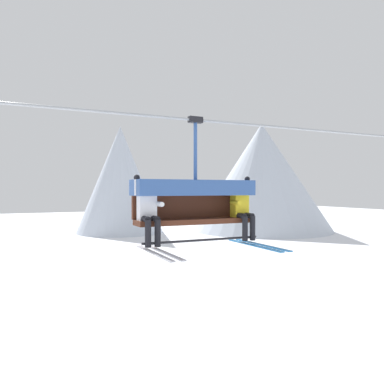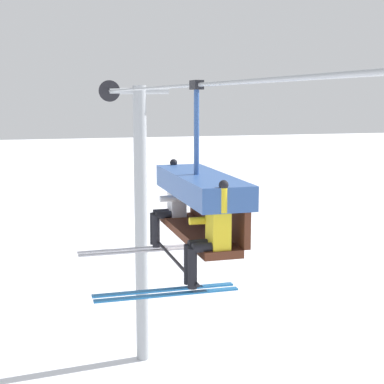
# 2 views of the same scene
# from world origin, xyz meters

# --- Properties ---
(mountain_peak_central) EXTENTS (12.46, 12.46, 15.44)m
(mountain_peak_central) POSITION_xyz_m (10.67, 46.37, 7.72)
(mountain_peak_central) COLOR silver
(mountain_peak_central) RESTS_ON ground_plane
(mountain_peak_east) EXTENTS (21.03, 21.03, 16.28)m
(mountain_peak_east) POSITION_xyz_m (30.96, 39.96, 8.14)
(mountain_peak_east) COLOR silver
(mountain_peak_east) RESTS_ON ground_plane
(lift_cable) EXTENTS (19.90, 0.05, 0.05)m
(lift_cable) POSITION_xyz_m (0.98, -0.80, 7.59)
(lift_cable) COLOR #9EA3A8
(chairlift_chair) EXTENTS (2.41, 0.74, 2.38)m
(chairlift_chair) POSITION_xyz_m (0.32, -0.73, 6.13)
(chairlift_chair) COLOR #512819
(skier_white) EXTENTS (0.48, 1.70, 1.34)m
(skier_white) POSITION_xyz_m (-0.67, -0.94, 5.85)
(skier_white) COLOR silver
(skier_yellow) EXTENTS (0.48, 1.70, 1.34)m
(skier_yellow) POSITION_xyz_m (1.32, -0.94, 5.85)
(skier_yellow) COLOR yellow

